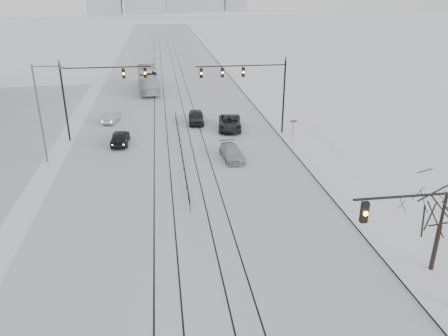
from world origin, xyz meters
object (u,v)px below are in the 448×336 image
bare_tree (445,202)px  sedan_nb_front (230,123)px  sedan_nb_far (196,117)px  box_truck (148,80)px  traffic_mast_near (437,233)px  sedan_nb_right (232,153)px  sedan_sb_outer (111,117)px  sedan_sb_inner (120,137)px

bare_tree → sedan_nb_front: size_ratio=1.11×
sedan_nb_far → box_truck: box_truck is taller
traffic_mast_near → bare_tree: 3.85m
traffic_mast_near → sedan_nb_front: 31.98m
bare_tree → sedan_nb_right: (-8.49, 19.12, -3.84)m
sedan_nb_front → sedan_nb_right: 9.35m
sedan_sb_outer → box_truck: size_ratio=0.31×
sedan_nb_far → traffic_mast_near: bearing=-72.5°
sedan_sb_inner → sedan_nb_far: sedan_nb_far is taller
sedan_sb_inner → sedan_sb_outer: size_ratio=1.15×
bare_tree → box_truck: bearing=108.4°
sedan_nb_right → box_truck: 32.19m
sedan_nb_right → box_truck: size_ratio=0.36×
bare_tree → sedan_sb_inner: (-19.27, 24.94, -3.73)m
bare_tree → box_truck: 53.00m
bare_tree → sedan_nb_far: size_ratio=1.36×
traffic_mast_near → sedan_sb_outer: traffic_mast_near is taller
traffic_mast_near → sedan_sb_outer: size_ratio=1.82×
sedan_sb_inner → sedan_nb_right: 12.25m
traffic_mast_near → sedan_nb_far: (-8.41, 34.38, -3.80)m
box_truck → sedan_nb_right: bearing=101.6°
traffic_mast_near → sedan_sb_inner: bearing=121.1°
sedan_nb_far → box_truck: (-5.85, 18.85, 0.96)m
sedan_sb_inner → sedan_nb_front: 12.55m
sedan_sb_outer → sedan_nb_right: (12.40, -14.14, 0.01)m
sedan_sb_inner → box_truck: (2.61, 25.30, 0.97)m
traffic_mast_near → sedan_nb_right: (-6.08, 22.12, -3.92)m
sedan_sb_outer → sedan_nb_right: size_ratio=0.86×
bare_tree → sedan_sb_inner: bare_tree is taller
traffic_mast_near → bare_tree: (2.41, 3.00, -0.07)m
sedan_sb_outer → sedan_nb_far: 10.24m
sedan_sb_inner → sedan_nb_right: bearing=153.2°
traffic_mast_near → sedan_nb_front: size_ratio=1.28×
bare_tree → sedan_sb_inner: bearing=127.7°
sedan_sb_inner → box_truck: 25.45m
traffic_mast_near → sedan_nb_far: bearing=103.7°
sedan_nb_front → box_truck: box_truck is taller
sedan_sb_outer → sedan_nb_right: 18.81m
sedan_nb_right → sedan_sb_inner: bearing=147.4°
bare_tree → sedan_nb_far: (-10.82, 31.38, -3.73)m
sedan_nb_far → bare_tree: bearing=-67.2°
sedan_sb_outer → box_truck: bearing=-94.0°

